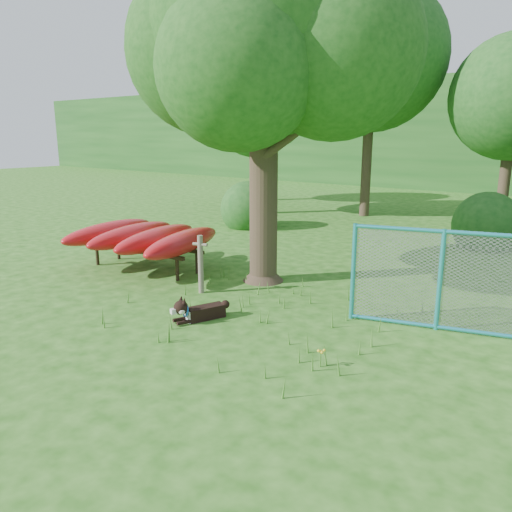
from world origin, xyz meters
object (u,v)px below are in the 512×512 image
Objects in this scene: kayak_rack at (144,237)px; oak_tree at (264,39)px; husky_dog at (197,311)px; fence_section at (440,280)px.

oak_tree is at bearing 13.67° from kayak_rack.
fence_section is at bearing 52.67° from husky_dog.
kayak_rack is (-2.63, -0.93, -3.98)m from oak_tree.
kayak_rack is 3.63× the size of husky_dog.
oak_tree reaches higher than husky_dog.
husky_dog is at bearing -32.58° from kayak_rack.
fence_section is (3.79, -0.54, -3.92)m from oak_tree.
oak_tree is 5.48m from fence_section.
kayak_rack is 6.44m from fence_section.
fence_section is at bearing -8.04° from oak_tree.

